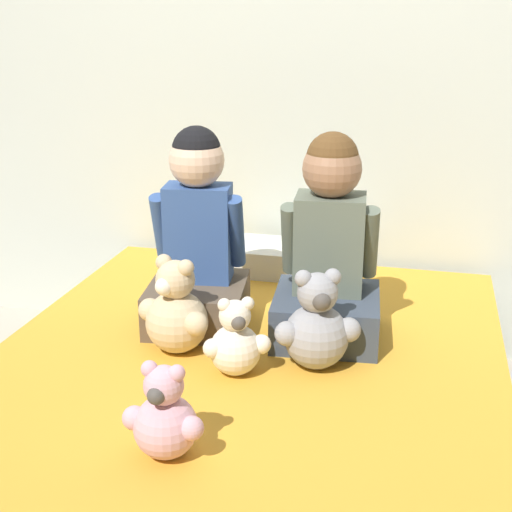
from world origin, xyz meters
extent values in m
plane|color=#B2A899|center=(0.00, 0.00, 0.00)|extent=(14.00, 14.00, 0.00)
cube|color=beige|center=(0.00, 1.05, 1.25)|extent=(8.00, 0.06, 2.50)
cube|color=#473828|center=(0.00, 0.00, 0.09)|extent=(1.60, 1.96, 0.19)
cube|color=white|center=(0.00, 0.00, 0.28)|extent=(1.56, 1.92, 0.18)
cube|color=gold|center=(0.00, 0.00, 0.38)|extent=(1.58, 1.94, 0.03)
cube|color=brown|center=(-0.22, 0.24, 0.47)|extent=(0.36, 0.37, 0.15)
cube|color=#33518E|center=(-0.22, 0.29, 0.70)|extent=(0.23, 0.16, 0.33)
sphere|color=beige|center=(-0.22, 0.29, 0.95)|extent=(0.18, 0.18, 0.18)
sphere|color=black|center=(-0.22, 0.29, 0.98)|extent=(0.16, 0.16, 0.16)
cylinder|color=#33518E|center=(-0.35, 0.27, 0.71)|extent=(0.07, 0.15, 0.26)
cylinder|color=#33518E|center=(-0.10, 0.30, 0.71)|extent=(0.07, 0.15, 0.26)
cube|color=#384251|center=(0.22, 0.24, 0.47)|extent=(0.36, 0.36, 0.15)
cube|color=#5B6656|center=(0.22, 0.29, 0.70)|extent=(0.23, 0.18, 0.32)
sphere|color=#9E7051|center=(0.22, 0.29, 0.95)|extent=(0.19, 0.19, 0.19)
sphere|color=brown|center=(0.22, 0.29, 0.98)|extent=(0.16, 0.16, 0.16)
cylinder|color=#5B6656|center=(0.09, 0.28, 0.71)|extent=(0.07, 0.14, 0.26)
cylinder|color=#5B6656|center=(0.35, 0.30, 0.71)|extent=(0.07, 0.14, 0.26)
sphere|color=#D1B78E|center=(-0.22, 0.03, 0.49)|extent=(0.20, 0.20, 0.20)
sphere|color=#D1B78E|center=(-0.22, 0.03, 0.63)|extent=(0.12, 0.12, 0.12)
sphere|color=white|center=(-0.23, -0.02, 0.63)|extent=(0.05, 0.05, 0.05)
sphere|color=#D1B78E|center=(-0.26, 0.05, 0.68)|extent=(0.05, 0.05, 0.05)
sphere|color=#D1B78E|center=(-0.17, 0.02, 0.68)|extent=(0.05, 0.05, 0.05)
sphere|color=#D1B78E|center=(-0.31, 0.05, 0.52)|extent=(0.07, 0.07, 0.07)
sphere|color=#D1B78E|center=(-0.14, -0.02, 0.52)|extent=(0.07, 0.07, 0.07)
sphere|color=#939399|center=(0.22, 0.03, 0.49)|extent=(0.19, 0.19, 0.19)
sphere|color=#939399|center=(0.22, 0.03, 0.63)|extent=(0.12, 0.12, 0.12)
sphere|color=#4C4742|center=(0.24, -0.02, 0.63)|extent=(0.05, 0.05, 0.05)
sphere|color=#939399|center=(0.18, 0.01, 0.68)|extent=(0.05, 0.05, 0.05)
sphere|color=#939399|center=(0.26, 0.05, 0.68)|extent=(0.05, 0.05, 0.05)
sphere|color=#939399|center=(0.14, -0.02, 0.52)|extent=(0.07, 0.07, 0.07)
sphere|color=#939399|center=(0.32, 0.05, 0.52)|extent=(0.07, 0.07, 0.07)
sphere|color=silver|center=(0.00, -0.07, 0.47)|extent=(0.15, 0.15, 0.15)
sphere|color=silver|center=(0.00, -0.07, 0.58)|extent=(0.09, 0.09, 0.09)
sphere|color=#4C4742|center=(0.02, -0.11, 0.57)|extent=(0.04, 0.04, 0.04)
sphere|color=silver|center=(-0.03, -0.08, 0.61)|extent=(0.04, 0.04, 0.04)
sphere|color=silver|center=(0.03, -0.06, 0.61)|extent=(0.04, 0.04, 0.04)
sphere|color=silver|center=(-0.06, -0.11, 0.49)|extent=(0.06, 0.06, 0.06)
sphere|color=silver|center=(0.08, -0.05, 0.49)|extent=(0.06, 0.06, 0.06)
sphere|color=#DBA3B2|center=(-0.05, -0.50, 0.47)|extent=(0.16, 0.16, 0.16)
sphere|color=#DBA3B2|center=(-0.05, -0.50, 0.58)|extent=(0.10, 0.10, 0.10)
sphere|color=#4C4742|center=(-0.06, -0.55, 0.58)|extent=(0.04, 0.04, 0.04)
sphere|color=#DBA3B2|center=(-0.09, -0.50, 0.62)|extent=(0.04, 0.04, 0.04)
sphere|color=#DBA3B2|center=(-0.02, -0.51, 0.62)|extent=(0.04, 0.04, 0.04)
sphere|color=#DBA3B2|center=(-0.13, -0.52, 0.49)|extent=(0.06, 0.06, 0.06)
sphere|color=#DBA3B2|center=(0.02, -0.53, 0.49)|extent=(0.06, 0.06, 0.06)
cube|color=silver|center=(0.00, 0.81, 0.45)|extent=(0.51, 0.27, 0.11)
camera|label=1|loc=(0.51, -1.88, 1.41)|focal=50.00mm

